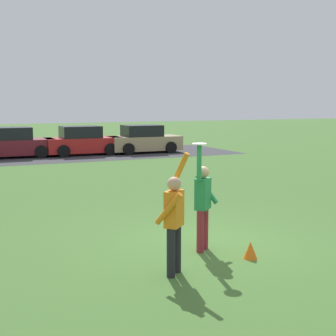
{
  "coord_description": "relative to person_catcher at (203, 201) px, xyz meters",
  "views": [
    {
      "loc": [
        -4.61,
        -8.29,
        2.84
      ],
      "look_at": [
        -0.81,
        -0.0,
        1.59
      ],
      "focal_mm": 50.9,
      "sensor_mm": 36.0,
      "label": 1
    }
  ],
  "objects": [
    {
      "name": "ground_plane",
      "position": [
        0.28,
        0.45,
        -0.98
      ],
      "size": [
        120.0,
        120.0,
        0.0
      ],
      "primitive_type": "plane",
      "color": "#426B2D"
    },
    {
      "name": "person_catcher",
      "position": [
        0.0,
        0.0,
        0.0
      ],
      "size": [
        0.56,
        0.56,
        2.08
      ],
      "rotation": [
        0.0,
        0.0,
        -2.41
      ],
      "color": "maroon",
      "rests_on": "ground_plane"
    },
    {
      "name": "person_defender",
      "position": [
        -1.06,
        -0.95,
        -0.0
      ],
      "size": [
        0.65,
        0.65,
        2.05
      ],
      "rotation": [
        0.0,
        0.0,
        0.73
      ],
      "color": "black",
      "rests_on": "ground_plane"
    },
    {
      "name": "frisbee_disc",
      "position": [
        -0.17,
        -0.15,
        1.11
      ],
      "size": [
        0.27,
        0.27,
        0.02
      ],
      "primitive_type": "cylinder",
      "color": "white",
      "rests_on": "person_catcher"
    },
    {
      "name": "parked_car_maroon",
      "position": [
        -1.35,
        18.18,
        -0.25
      ],
      "size": [
        4.14,
        2.12,
        1.59
      ],
      "rotation": [
        0.0,
        0.0,
        -0.02
      ],
      "color": "maroon",
      "rests_on": "ground_plane"
    },
    {
      "name": "parked_car_red",
      "position": [
        2.32,
        17.95,
        -0.25
      ],
      "size": [
        4.14,
        2.12,
        1.59
      ],
      "rotation": [
        0.0,
        0.0,
        -0.02
      ],
      "color": "red",
      "rests_on": "ground_plane"
    },
    {
      "name": "parked_car_tan",
      "position": [
        5.82,
        17.61,
        -0.25
      ],
      "size": [
        4.14,
        2.12,
        1.59
      ],
      "rotation": [
        0.0,
        0.0,
        -0.02
      ],
      "color": "tan",
      "rests_on": "ground_plane"
    },
    {
      "name": "parking_strip",
      "position": [
        0.36,
        17.83,
        -0.98
      ],
      "size": [
        21.1,
        6.4,
        0.01
      ],
      "primitive_type": "cube",
      "color": "#38383D",
      "rests_on": "ground_plane"
    },
    {
      "name": "field_cone_orange",
      "position": [
        0.56,
        -0.8,
        -0.82
      ],
      "size": [
        0.26,
        0.26,
        0.32
      ],
      "primitive_type": "cone",
      "color": "orange",
      "rests_on": "ground_plane"
    }
  ]
}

